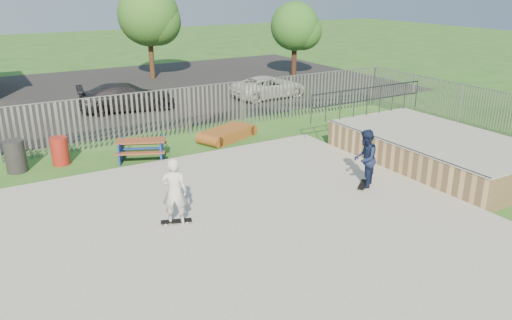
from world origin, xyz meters
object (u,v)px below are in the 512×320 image
car_dark (127,97)px  tree_mid (149,16)px  trash_bin_red (60,151)px  skater_navy (365,159)px  trash_bin_grey (15,156)px  skater_white (175,191)px  funbox (227,134)px  picnic_table (142,149)px  tree_right (295,26)px  car_white (269,87)px

car_dark → tree_mid: bearing=-18.1°
trash_bin_red → skater_navy: size_ratio=0.55×
trash_bin_grey → skater_white: size_ratio=0.62×
car_dark → skater_white: (-2.70, -13.20, 0.35)m
funbox → tree_mid: 15.32m
picnic_table → tree_right: size_ratio=0.44×
car_dark → tree_right: size_ratio=0.95×
funbox → trash_bin_red: (-6.47, 0.29, 0.28)m
funbox → skater_white: 8.01m
tree_right → car_dark: bearing=-163.6°
car_dark → funbox: bearing=-153.6°
trash_bin_grey → tree_right: (18.48, 10.27, 2.77)m
car_dark → tree_mid: size_ratio=0.77×
trash_bin_grey → skater_navy: size_ratio=0.62×
funbox → skater_navy: 7.08m
trash_bin_red → picnic_table: bearing=-19.0°
car_dark → car_white: bearing=-88.9°
picnic_table → trash_bin_red: (-2.65, 0.91, 0.12)m
trash_bin_red → skater_white: bearing=-75.9°
skater_navy → tree_mid: bearing=-131.2°
car_white → skater_navy: size_ratio=2.38×
tree_right → skater_white: size_ratio=2.74×
funbox → car_dark: car_dark is taller
picnic_table → tree_right: tree_right is taller
trash_bin_red → car_dark: bearing=56.2°
picnic_table → funbox: size_ratio=0.88×
picnic_table → skater_white: bearing=-76.1°
trash_bin_red → skater_navy: skater_navy is taller
picnic_table → trash_bin_grey: trash_bin_grey is taller
trash_bin_grey → skater_white: bearing=-65.0°
car_dark → tree_mid: (4.08, 7.86, 3.37)m
trash_bin_grey → skater_white: skater_white is taller
car_white → trash_bin_grey: bearing=109.2°
funbox → skater_navy: size_ratio=1.37×
tree_mid → skater_white: (-6.78, -21.06, -3.02)m
car_dark → car_white: size_ratio=1.09×
funbox → trash_bin_red: bearing=154.9°
trash_bin_grey → tree_right: bearing=29.1°
picnic_table → skater_navy: (4.94, -6.32, 0.68)m
trash_bin_grey → tree_right: tree_right is taller
tree_mid → skater_navy: (-0.87, -21.63, -3.02)m
funbox → skater_navy: (1.12, -6.94, 0.83)m
car_white → skater_navy: bearing=157.8°
tree_right → trash_bin_grey: bearing=-150.9°
car_white → skater_navy: (-4.48, -12.66, 0.43)m
car_white → tree_mid: (-3.61, 8.97, 3.46)m
trash_bin_red → tree_right: tree_right is taller
tree_mid → skater_white: bearing=-107.9°
funbox → car_white: car_white is taller
tree_right → skater_navy: (-9.46, -17.51, -2.28)m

